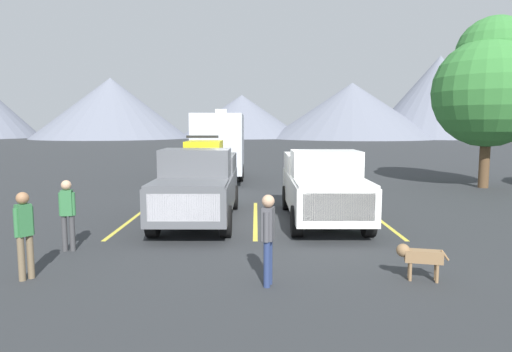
{
  "coord_description": "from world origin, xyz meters",
  "views": [
    {
      "loc": [
        0.02,
        -12.99,
        2.86
      ],
      "look_at": [
        0.0,
        1.62,
        1.2
      ],
      "focal_mm": 31.64,
      "sensor_mm": 36.0,
      "label": 1
    }
  ],
  "objects_px": {
    "pickup_truck_a": "(200,181)",
    "dog": "(419,256)",
    "person_b": "(269,234)",
    "camper_trailer_a": "(221,142)",
    "pickup_truck_b": "(322,184)",
    "person_c": "(25,229)",
    "person_a": "(68,210)"
  },
  "relations": [
    {
      "from": "person_a",
      "to": "person_c",
      "type": "relative_size",
      "value": 0.99
    },
    {
      "from": "camper_trailer_a",
      "to": "person_a",
      "type": "xyz_separation_m",
      "value": [
        -2.4,
        -13.51,
        -1.01
      ]
    },
    {
      "from": "person_a",
      "to": "person_c",
      "type": "distance_m",
      "value": 1.91
    },
    {
      "from": "pickup_truck_a",
      "to": "person_c",
      "type": "xyz_separation_m",
      "value": [
        -2.56,
        -5.33,
        -0.22
      ]
    },
    {
      "from": "pickup_truck_b",
      "to": "person_b",
      "type": "distance_m",
      "value": 5.86
    },
    {
      "from": "person_c",
      "to": "dog",
      "type": "relative_size",
      "value": 1.8
    },
    {
      "from": "camper_trailer_a",
      "to": "dog",
      "type": "height_order",
      "value": "camper_trailer_a"
    },
    {
      "from": "camper_trailer_a",
      "to": "person_b",
      "type": "height_order",
      "value": "camper_trailer_a"
    },
    {
      "from": "person_a",
      "to": "person_b",
      "type": "height_order",
      "value": "person_b"
    },
    {
      "from": "dog",
      "to": "pickup_truck_b",
      "type": "bearing_deg",
      "value": 100.92
    },
    {
      "from": "camper_trailer_a",
      "to": "person_c",
      "type": "relative_size",
      "value": 4.73
    },
    {
      "from": "camper_trailer_a",
      "to": "person_c",
      "type": "distance_m",
      "value": 15.64
    },
    {
      "from": "pickup_truck_a",
      "to": "person_a",
      "type": "distance_m",
      "value": 4.29
    },
    {
      "from": "pickup_truck_a",
      "to": "person_b",
      "type": "bearing_deg",
      "value": -71.31
    },
    {
      "from": "pickup_truck_a",
      "to": "person_a",
      "type": "bearing_deg",
      "value": -126.85
    },
    {
      "from": "person_b",
      "to": "dog",
      "type": "xyz_separation_m",
      "value": [
        2.78,
        0.29,
        -0.49
      ]
    },
    {
      "from": "camper_trailer_a",
      "to": "person_c",
      "type": "height_order",
      "value": "camper_trailer_a"
    },
    {
      "from": "person_b",
      "to": "camper_trailer_a",
      "type": "bearing_deg",
      "value": 97.52
    },
    {
      "from": "pickup_truck_a",
      "to": "camper_trailer_a",
      "type": "distance_m",
      "value": 10.12
    },
    {
      "from": "camper_trailer_a",
      "to": "person_b",
      "type": "relative_size",
      "value": 4.73
    },
    {
      "from": "camper_trailer_a",
      "to": "dog",
      "type": "bearing_deg",
      "value": -72.56
    },
    {
      "from": "camper_trailer_a",
      "to": "pickup_truck_a",
      "type": "bearing_deg",
      "value": -89.07
    },
    {
      "from": "pickup_truck_a",
      "to": "pickup_truck_b",
      "type": "xyz_separation_m",
      "value": [
        3.67,
        -0.07,
        -0.06
      ]
    },
    {
      "from": "person_c",
      "to": "pickup_truck_a",
      "type": "bearing_deg",
      "value": 64.34
    },
    {
      "from": "person_b",
      "to": "pickup_truck_b",
      "type": "bearing_deg",
      "value": 72.54
    },
    {
      "from": "pickup_truck_b",
      "to": "camper_trailer_a",
      "type": "distance_m",
      "value": 10.89
    },
    {
      "from": "person_b",
      "to": "person_c",
      "type": "height_order",
      "value": "same"
    },
    {
      "from": "pickup_truck_a",
      "to": "dog",
      "type": "height_order",
      "value": "pickup_truck_a"
    },
    {
      "from": "pickup_truck_b",
      "to": "person_b",
      "type": "xyz_separation_m",
      "value": [
        -1.76,
        -5.59,
        -0.16
      ]
    },
    {
      "from": "person_c",
      "to": "dog",
      "type": "bearing_deg",
      "value": -0.26
    },
    {
      "from": "person_a",
      "to": "dog",
      "type": "xyz_separation_m",
      "value": [
        7.26,
        -1.94,
        -0.48
      ]
    },
    {
      "from": "dog",
      "to": "person_b",
      "type": "bearing_deg",
      "value": -174.05
    }
  ]
}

